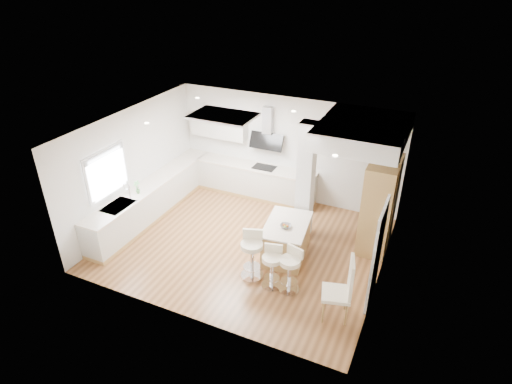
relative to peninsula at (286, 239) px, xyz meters
The scene contains 18 objects.
ground 1.07m from the peninsula, behind, with size 6.00×6.00×0.00m, color #956137.
ceiling 1.07m from the peninsula, behind, with size 6.00×5.00×0.02m, color white.
wall_back 2.86m from the peninsula, 111.67° to the left, with size 6.00×0.04×2.80m, color silver.
wall_left 4.11m from the peninsula, behind, with size 0.04×5.00×2.80m, color silver.
wall_right 2.24m from the peninsula, ahead, with size 0.04×5.00×2.80m, color silver.
skylight 3.02m from the peninsula, 161.50° to the left, with size 4.10×2.10×0.06m.
window_left 4.25m from the peninsula, 167.11° to the right, with size 0.06×1.28×1.07m.
doorway_right 2.15m from the peninsula, 16.93° to the right, with size 0.05×1.00×2.10m.
counter_left 3.70m from the peninsula, behind, with size 0.63×4.50×1.35m.
counter_back 2.94m from the peninsula, 130.65° to the left, with size 3.62×0.63×2.50m.
pillar 1.37m from the peninsula, 86.49° to the left, with size 0.35×0.35×2.80m.
soffit 2.82m from the peninsula, 51.57° to the left, with size 1.78×2.20×0.40m.
oven_column 2.18m from the peninsula, 36.02° to the left, with size 0.63×1.21×2.10m.
peninsula is the anchor object (origin of this frame).
bar_stool_a 1.03m from the peninsula, 112.34° to the right, with size 0.59×0.59×1.04m.
bar_stool_b 1.07m from the peninsula, 84.34° to the right, with size 0.50×0.50×0.92m.
bar_stool_c 1.13m from the peninsula, 65.43° to the right, with size 0.54×0.54×0.96m.
dining_chair 2.08m from the peninsula, 40.18° to the right, with size 0.61×0.61×1.29m.
Camera 1 is at (3.58, -7.24, 5.78)m, focal length 30.00 mm.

